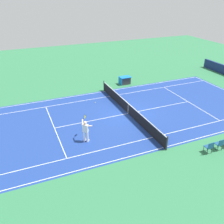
% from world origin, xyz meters
% --- Properties ---
extents(ground_plane, '(60.00, 60.00, 0.00)m').
position_xyz_m(ground_plane, '(0.00, 0.00, 0.00)').
color(ground_plane, '#2D7247').
extents(court_slab, '(24.20, 11.40, 0.00)m').
position_xyz_m(court_slab, '(0.00, 0.00, 0.00)').
color(court_slab, navy).
rests_on(court_slab, ground_plane).
extents(court_line_markings, '(23.85, 11.05, 0.01)m').
position_xyz_m(court_line_markings, '(0.00, 0.00, 0.00)').
color(court_line_markings, white).
rests_on(court_line_markings, ground_plane).
extents(tennis_net, '(0.10, 11.70, 1.08)m').
position_xyz_m(tennis_net, '(0.00, 0.00, 0.49)').
color(tennis_net, '#2D2D33').
rests_on(tennis_net, ground_plane).
extents(tennis_player_near, '(0.75, 1.16, 1.70)m').
position_xyz_m(tennis_player_near, '(4.66, 2.69, 0.93)').
color(tennis_player_near, white).
rests_on(tennis_player_near, ground_plane).
extents(tennis_ball, '(0.07, 0.07, 0.07)m').
position_xyz_m(tennis_ball, '(1.93, -3.17, 0.03)').
color(tennis_ball, '#CCE01E').
rests_on(tennis_ball, ground_plane).
extents(spectator_chair_2, '(0.44, 0.44, 0.88)m').
position_xyz_m(spectator_chair_2, '(-3.22, 7.18, 0.52)').
color(spectator_chair_2, '#38383D').
rests_on(spectator_chair_2, ground_plane).
extents(spectator_chair_3, '(0.44, 0.44, 0.88)m').
position_xyz_m(spectator_chair_3, '(-2.34, 7.18, 0.52)').
color(spectator_chair_3, '#38383D').
rests_on(spectator_chair_3, ground_plane).
extents(equipment_cart_tarped, '(1.25, 0.84, 0.85)m').
position_xyz_m(equipment_cart_tarped, '(-2.87, -6.71, 0.44)').
color(equipment_cart_tarped, '#2D2D33').
rests_on(equipment_cart_tarped, ground_plane).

